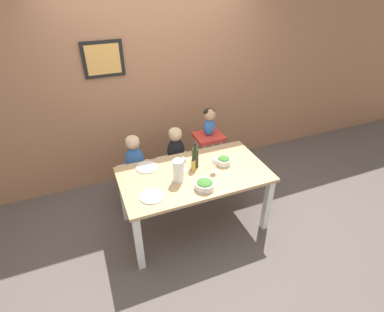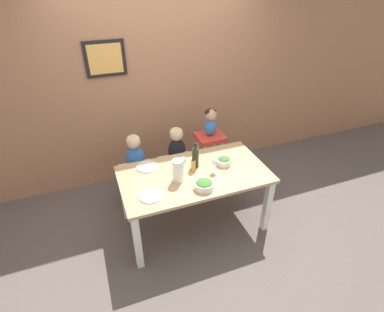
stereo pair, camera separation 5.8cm
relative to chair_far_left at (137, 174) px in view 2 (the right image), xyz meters
name	(u,v)px [view 2 (the right image)]	position (x,y,z in m)	size (l,w,h in m)	color
ground_plane	(194,222)	(0.51, -0.68, -0.39)	(14.00, 14.00, 0.00)	#564C47
wall_back	(160,82)	(0.51, 0.57, 0.96)	(10.00, 0.09, 2.70)	#9E6B4C
dining_table	(194,180)	(0.51, -0.68, 0.25)	(1.59, 0.87, 0.74)	tan
chair_far_left	(137,174)	(0.00, 0.00, 0.00)	(0.43, 0.37, 0.46)	silver
chair_far_center	(177,166)	(0.53, 0.00, 0.00)	(0.43, 0.37, 0.46)	silver
chair_right_highchair	(210,147)	(0.99, 0.00, 0.20)	(0.36, 0.32, 0.76)	silver
person_child_left	(135,152)	(0.00, 0.00, 0.33)	(0.23, 0.17, 0.48)	#3366B2
person_child_center	(177,144)	(0.53, 0.00, 0.33)	(0.23, 0.17, 0.48)	black
person_baby_right	(211,120)	(0.99, 0.00, 0.59)	(0.16, 0.16, 0.36)	#3366B2
wine_bottle	(195,157)	(0.57, -0.56, 0.47)	(0.08, 0.08, 0.30)	#232D19
paper_towel_roll	(178,171)	(0.31, -0.73, 0.47)	(0.11, 0.11, 0.25)	white
wine_glass_near	(215,162)	(0.73, -0.73, 0.47)	(0.06, 0.06, 0.17)	white
wine_glass_far	(183,161)	(0.42, -0.58, 0.47)	(0.06, 0.06, 0.17)	white
salad_bowl_large	(204,185)	(0.51, -0.95, 0.39)	(0.19, 0.19, 0.09)	white
salad_bowl_small	(224,161)	(0.88, -0.63, 0.39)	(0.16, 0.16, 0.09)	white
dinner_plate_front_left	(151,196)	(-0.02, -0.88, 0.35)	(0.24, 0.24, 0.01)	silver
dinner_plate_back_left	(147,167)	(0.06, -0.39, 0.35)	(0.24, 0.24, 0.01)	silver
condiment_bottle_hot_sauce	(193,165)	(0.52, -0.63, 0.42)	(0.05, 0.05, 0.16)	#BC8E33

